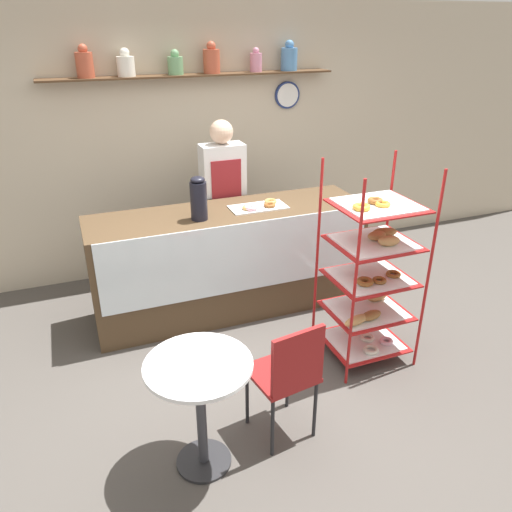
# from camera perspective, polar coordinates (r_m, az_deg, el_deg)

# --- Properties ---
(ground_plane) EXTENTS (14.00, 14.00, 0.00)m
(ground_plane) POSITION_cam_1_polar(r_m,az_deg,el_deg) (4.05, 1.91, -12.86)
(ground_plane) COLOR #4C4742
(back_wall) EXTENTS (10.00, 0.30, 2.70)m
(back_wall) POSITION_cam_1_polar(r_m,az_deg,el_deg) (5.35, -7.11, 12.94)
(back_wall) COLOR beige
(back_wall) RESTS_ON ground_plane
(display_counter) EXTENTS (2.49, 0.68, 0.98)m
(display_counter) POSITION_cam_1_polar(r_m,az_deg,el_deg) (4.61, -3.01, -0.52)
(display_counter) COLOR #4C3823
(display_counter) RESTS_ON ground_plane
(pastry_rack) EXTENTS (0.65, 0.58, 1.61)m
(pastry_rack) POSITION_cam_1_polar(r_m,az_deg,el_deg) (3.92, 12.99, -2.26)
(pastry_rack) COLOR #A51919
(pastry_rack) RESTS_ON ground_plane
(person_worker) EXTENTS (0.42, 0.23, 1.68)m
(person_worker) POSITION_cam_1_polar(r_m,az_deg,el_deg) (4.91, -3.75, 6.57)
(person_worker) COLOR #282833
(person_worker) RESTS_ON ground_plane
(cafe_table) EXTENTS (0.62, 0.62, 0.76)m
(cafe_table) POSITION_cam_1_polar(r_m,az_deg,el_deg) (3.00, -6.44, -15.07)
(cafe_table) COLOR #262628
(cafe_table) RESTS_ON ground_plane
(cafe_chair) EXTENTS (0.43, 0.43, 0.88)m
(cafe_chair) POSITION_cam_1_polar(r_m,az_deg,el_deg) (3.16, 3.78, -13.01)
(cafe_chair) COLOR black
(cafe_chair) RESTS_ON ground_plane
(coffee_carafe) EXTENTS (0.14, 0.14, 0.37)m
(coffee_carafe) POSITION_cam_1_polar(r_m,az_deg,el_deg) (4.18, -6.58, 6.52)
(coffee_carafe) COLOR black
(coffee_carafe) RESTS_ON display_counter
(donut_tray_counter) EXTENTS (0.51, 0.25, 0.05)m
(donut_tray_counter) POSITION_cam_1_polar(r_m,az_deg,el_deg) (4.47, 0.31, 5.70)
(donut_tray_counter) COLOR white
(donut_tray_counter) RESTS_ON display_counter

